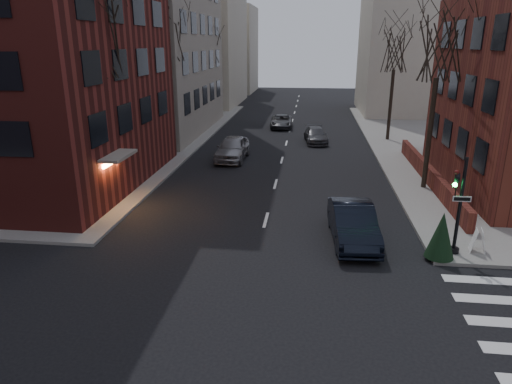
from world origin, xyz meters
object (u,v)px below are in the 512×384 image
at_px(car_lane_gray, 316,135).
at_px(tree_left_b, 167,34).
at_px(tree_right_b, 395,51).
at_px(parked_sedan, 353,223).
at_px(tree_right_a, 440,48).
at_px(car_lane_silver, 233,148).
at_px(car_lane_far, 281,121).
at_px(streetlamp_near, 162,104).
at_px(tree_left_a, 95,39).
at_px(sandwich_board, 478,241).
at_px(evergreen_shrub, 441,235).
at_px(tree_left_c, 209,45).
at_px(streetlamp_far, 219,81).
at_px(traffic_signal, 457,212).

bearing_deg(car_lane_gray, tree_left_b, -164.54).
xyz_separation_m(tree_left_b, tree_right_b, (17.60, 6.00, -1.33)).
bearing_deg(parked_sedan, tree_right_a, 55.22).
height_order(tree_right_a, car_lane_silver, tree_right_a).
height_order(car_lane_gray, car_lane_far, car_lane_far).
xyz_separation_m(streetlamp_near, car_lane_gray, (10.70, 8.54, -3.60)).
distance_m(tree_left_a, sandwich_board, 20.02).
distance_m(tree_right_b, parked_sedan, 23.51).
xyz_separation_m(car_lane_silver, evergreen_shrub, (10.95, -15.26, 0.23)).
xyz_separation_m(tree_left_a, tree_left_c, (0.00, 26.00, -0.44)).
bearing_deg(tree_left_a, evergreen_shrub, -18.86).
xyz_separation_m(tree_right_b, streetlamp_far, (-17.00, 10.00, -3.35)).
relative_size(tree_left_b, evergreen_shrub, 5.71).
bearing_deg(evergreen_shrub, car_lane_silver, 125.66).
height_order(parked_sedan, car_lane_gray, parked_sedan).
bearing_deg(tree_left_c, car_lane_far, -18.47).
bearing_deg(sandwich_board, tree_left_a, 175.79).
height_order(tree_left_a, evergreen_shrub, tree_left_a).
bearing_deg(streetlamp_far, car_lane_silver, -75.99).
distance_m(streetlamp_far, sandwich_board, 37.20).
height_order(tree_right_b, car_lane_silver, tree_right_b).
height_order(tree_right_a, car_lane_gray, tree_right_a).
bearing_deg(car_lane_silver, streetlamp_near, -157.04).
xyz_separation_m(streetlamp_near, parked_sedan, (12.20, -12.00, -3.41)).
relative_size(tree_right_b, evergreen_shrub, 4.86).
bearing_deg(streetlamp_near, tree_right_b, 30.47).
height_order(tree_left_a, tree_left_b, tree_left_b).
relative_size(streetlamp_near, streetlamp_far, 1.00).
height_order(tree_right_b, car_lane_far, tree_right_b).
relative_size(streetlamp_near, parked_sedan, 1.25).
height_order(parked_sedan, sandwich_board, parked_sedan).
xyz_separation_m(traffic_signal, tree_left_c, (-16.74, 31.01, 6.12)).
bearing_deg(tree_left_a, streetlamp_far, 88.77).
relative_size(traffic_signal, tree_left_a, 0.39).
height_order(streetlamp_far, car_lane_gray, streetlamp_far).
xyz_separation_m(traffic_signal, tree_right_a, (0.86, 9.01, 6.12)).
height_order(tree_left_c, car_lane_far, tree_left_c).
relative_size(tree_left_a, streetlamp_far, 1.63).
bearing_deg(streetlamp_near, parked_sedan, -44.53).
relative_size(tree_right_b, streetlamp_near, 1.46).
bearing_deg(car_lane_far, traffic_signal, -74.63).
xyz_separation_m(tree_left_c, car_lane_silver, (5.15, -16.24, -7.17)).
relative_size(tree_right_a, parked_sedan, 1.93).
distance_m(tree_right_b, car_lane_gray, 9.49).
xyz_separation_m(streetlamp_near, streetlamp_far, (0.00, 20.00, 0.00)).
distance_m(tree_right_a, car_lane_gray, 15.86).
relative_size(streetlamp_near, evergreen_shrub, 3.32).
xyz_separation_m(tree_left_a, tree_right_a, (17.60, 4.00, -0.44)).
height_order(tree_left_a, sandwich_board, tree_left_a).
distance_m(streetlamp_far, parked_sedan, 34.42).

